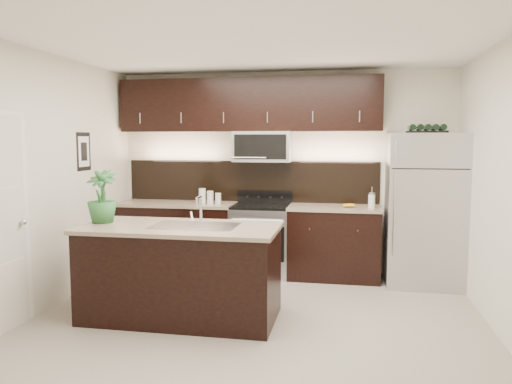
% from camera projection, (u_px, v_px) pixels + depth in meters
% --- Properties ---
extents(ground, '(4.50, 4.50, 0.00)m').
position_uv_depth(ground, '(256.00, 320.00, 4.98)').
color(ground, gray).
rests_on(ground, ground).
extents(room_walls, '(4.52, 4.02, 2.71)m').
position_uv_depth(room_walls, '(244.00, 150.00, 4.79)').
color(room_walls, beige).
rests_on(room_walls, ground).
extents(counter_run, '(3.51, 0.65, 0.94)m').
position_uv_depth(counter_run, '(246.00, 239.00, 6.67)').
color(counter_run, black).
rests_on(counter_run, ground).
extents(upper_fixtures, '(3.49, 0.40, 1.66)m').
position_uv_depth(upper_fixtures, '(250.00, 113.00, 6.63)').
color(upper_fixtures, black).
rests_on(upper_fixtures, counter_run).
extents(island, '(1.96, 0.96, 0.94)m').
position_uv_depth(island, '(181.00, 272.00, 5.00)').
color(island, black).
rests_on(island, ground).
extents(sink_faucet, '(0.84, 0.50, 0.28)m').
position_uv_depth(sink_faucet, '(195.00, 224.00, 4.94)').
color(sink_faucet, silver).
rests_on(sink_faucet, island).
extents(refrigerator, '(0.90, 0.81, 1.87)m').
position_uv_depth(refrigerator, '(424.00, 209.00, 6.15)').
color(refrigerator, '#B2B2B7').
rests_on(refrigerator, ground).
extents(wine_rack, '(0.46, 0.29, 0.11)m').
position_uv_depth(wine_rack, '(427.00, 129.00, 6.05)').
color(wine_rack, black).
rests_on(wine_rack, refrigerator).
extents(plant, '(0.33, 0.33, 0.54)m').
position_uv_depth(plant, '(102.00, 196.00, 5.12)').
color(plant, '#27632D').
rests_on(plant, island).
extents(canisters, '(0.31, 0.10, 0.21)m').
position_uv_depth(canisters, '(208.00, 197.00, 6.65)').
color(canisters, silver).
rests_on(canisters, counter_run).
extents(french_press, '(0.09, 0.09, 0.26)m').
position_uv_depth(french_press, '(372.00, 200.00, 6.26)').
color(french_press, silver).
rests_on(french_press, counter_run).
extents(bananas, '(0.20, 0.17, 0.05)m').
position_uv_depth(bananas, '(345.00, 205.00, 6.30)').
color(bananas, gold).
rests_on(bananas, counter_run).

